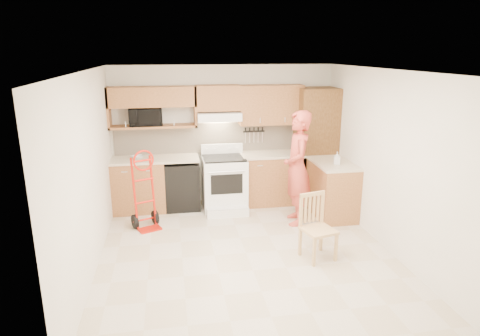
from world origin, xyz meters
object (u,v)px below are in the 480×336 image
object	(u,v)px
person	(297,168)
dining_chair	(319,228)
microwave	(145,117)
hand_truck	(146,194)
range	(225,179)

from	to	relation	value
person	dining_chair	size ratio (longest dim) A/B	2.07
microwave	dining_chair	world-z (taller)	microwave
hand_truck	dining_chair	bearing A→B (deg)	-54.43
person	hand_truck	distance (m)	2.43
person	microwave	bearing A→B (deg)	-108.29
hand_truck	person	bearing A→B (deg)	-26.80
hand_truck	dining_chair	distance (m)	2.73
hand_truck	microwave	bearing A→B (deg)	66.07
range	person	bearing A→B (deg)	-36.30
range	person	xyz separation A→B (m)	(1.07, -0.78, 0.37)
person	range	bearing A→B (deg)	-119.21
dining_chair	person	bearing A→B (deg)	72.16
dining_chair	range	bearing A→B (deg)	101.37
person	dining_chair	distance (m)	1.35
microwave	range	xyz separation A→B (m)	(1.32, -0.35, -1.09)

